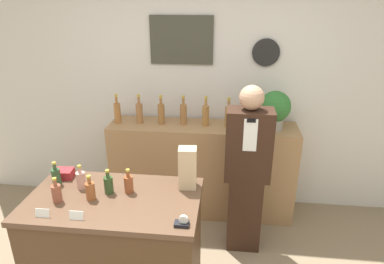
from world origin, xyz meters
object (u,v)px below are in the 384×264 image
(potted_plant, at_px, (275,108))
(tape_dispenser, at_px, (182,222))
(paper_bag, at_px, (187,168))
(shopkeeper, at_px, (247,172))

(potted_plant, height_order, tape_dispenser, potted_plant)
(potted_plant, relative_size, paper_bag, 1.25)
(potted_plant, bearing_deg, paper_bag, -123.57)
(shopkeeper, distance_m, paper_bag, 0.79)
(shopkeeper, relative_size, potted_plant, 4.08)
(shopkeeper, relative_size, paper_bag, 5.09)
(shopkeeper, distance_m, tape_dispenser, 1.12)
(shopkeeper, distance_m, potted_plant, 0.73)
(paper_bag, xyz_separation_m, tape_dispenser, (0.02, -0.45, -0.13))
(potted_plant, xyz_separation_m, paper_bag, (-0.72, -1.09, -0.12))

